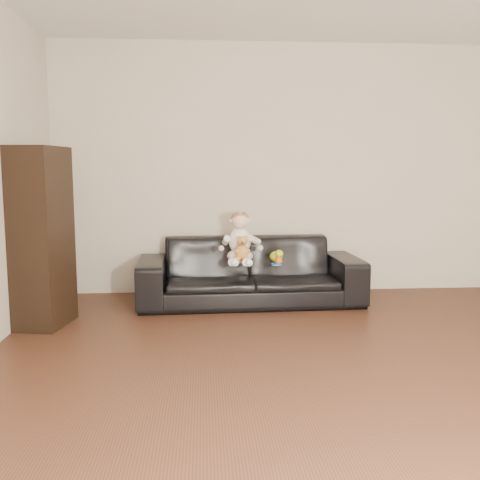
{
  "coord_description": "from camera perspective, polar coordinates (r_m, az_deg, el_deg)",
  "views": [
    {
      "loc": [
        -0.95,
        -2.88,
        1.3
      ],
      "look_at": [
        -0.6,
        2.15,
        0.63
      ],
      "focal_mm": 40.0,
      "sensor_mm": 36.0,
      "label": 1
    }
  ],
  "objects": [
    {
      "name": "shelf_item",
      "position": [
        4.68,
        -20.44,
        4.34
      ],
      "size": [
        0.22,
        0.28,
        0.28
      ],
      "primitive_type": "cube",
      "rotation": [
        0.0,
        0.0,
        -0.18
      ],
      "color": "silver",
      "rests_on": "cabinet"
    },
    {
      "name": "teddy_bear",
      "position": [
        4.93,
        0.25,
        -0.86
      ],
      "size": [
        0.13,
        0.13,
        0.22
      ],
      "rotation": [
        0.0,
        0.0,
        -0.13
      ],
      "color": "#BB8335",
      "rests_on": "sofa"
    },
    {
      "name": "floor",
      "position": [
        3.3,
        13.64,
        -15.89
      ],
      "size": [
        5.5,
        5.5,
        0.0
      ],
      "primitive_type": "plane",
      "color": "#452618",
      "rests_on": "ground"
    },
    {
      "name": "toy_green",
      "position": [
        5.16,
        3.86,
        -1.79
      ],
      "size": [
        0.15,
        0.17,
        0.1
      ],
      "primitive_type": "ellipsoid",
      "rotation": [
        0.0,
        0.0,
        -0.14
      ],
      "color": "#AFC817",
      "rests_on": "sofa"
    },
    {
      "name": "wall_back",
      "position": [
        5.71,
        5.69,
        7.48
      ],
      "size": [
        5.0,
        0.0,
        5.0
      ],
      "primitive_type": "plane",
      "rotation": [
        1.57,
        0.0,
        0.0
      ],
      "color": "beige",
      "rests_on": "ground"
    },
    {
      "name": "cabinet",
      "position": [
        4.71,
        -20.49,
        0.26
      ],
      "size": [
        0.46,
        0.57,
        1.49
      ],
      "primitive_type": "cube",
      "rotation": [
        0.0,
        0.0,
        -0.18
      ],
      "color": "black",
      "rests_on": "floor"
    },
    {
      "name": "baby",
      "position": [
        5.07,
        0.01,
        -0.05
      ],
      "size": [
        0.37,
        0.44,
        0.49
      ],
      "rotation": [
        0.0,
        0.0,
        -0.27
      ],
      "color": "#FCD5DA",
      "rests_on": "sofa"
    },
    {
      "name": "toy_blue_disc",
      "position": [
        5.02,
        3.94,
        -2.58
      ],
      "size": [
        0.14,
        0.14,
        0.01
      ],
      "primitive_type": "cylinder",
      "rotation": [
        0.0,
        0.0,
        0.4
      ],
      "color": "blue",
      "rests_on": "sofa"
    },
    {
      "name": "toy_rattle",
      "position": [
        5.02,
        4.17,
        -2.26
      ],
      "size": [
        0.09,
        0.09,
        0.07
      ],
      "primitive_type": "sphere",
      "rotation": [
        0.0,
        0.0,
        0.42
      ],
      "color": "#E8521B",
      "rests_on": "sofa"
    },
    {
      "name": "sofa",
      "position": [
        5.25,
        1.05,
        -3.3
      ],
      "size": [
        2.19,
        0.92,
        0.63
      ],
      "primitive_type": "imported",
      "rotation": [
        0.0,
        0.0,
        0.04
      ],
      "color": "black",
      "rests_on": "floor"
    }
  ]
}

